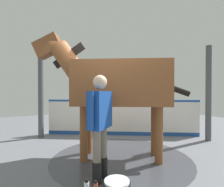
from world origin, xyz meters
name	(u,v)px	position (x,y,z in m)	size (l,w,h in m)	color
ground_plane	(114,157)	(0.00, 0.00, -0.01)	(16.00, 16.00, 0.02)	slate
wet_patch	(121,158)	(-0.12, -0.10, 0.00)	(2.97, 2.97, 0.00)	#42444C
barrier_wall	(122,119)	(1.52, -1.19, 0.54)	(2.78, 4.12, 1.16)	white
roof_post_near	(41,93)	(2.54, 1.15, 1.38)	(0.16, 0.16, 2.76)	#4C4C51
roof_post_far	(208,93)	(-0.25, -3.04, 1.38)	(0.16, 0.16, 2.76)	#4C4C51
horse	(115,84)	(-0.05, 0.00, 1.60)	(2.11, 2.91, 2.70)	brown
handler	(100,119)	(-0.75, 0.70, 0.98)	(0.47, 0.56, 1.70)	black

